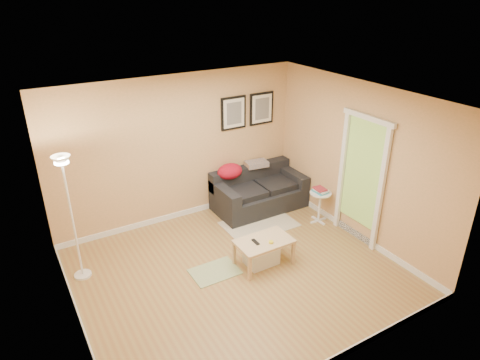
{
  "coord_description": "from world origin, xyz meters",
  "views": [
    {
      "loc": [
        -2.61,
        -4.49,
        3.94
      ],
      "look_at": [
        0.55,
        0.85,
        1.05
      ],
      "focal_mm": 31.96,
      "sensor_mm": 36.0,
      "label": 1
    }
  ],
  "objects_px": {
    "sofa": "(260,190)",
    "side_table": "(319,207)",
    "coffee_table": "(264,252)",
    "storage_bin": "(261,255)",
    "floor_lamp": "(73,223)",
    "book_stack": "(320,190)"
  },
  "relations": [
    {
      "from": "sofa",
      "to": "storage_bin",
      "type": "distance_m",
      "value": 1.8
    },
    {
      "from": "coffee_table",
      "to": "storage_bin",
      "type": "bearing_deg",
      "value": 134.62
    },
    {
      "from": "sofa",
      "to": "storage_bin",
      "type": "bearing_deg",
      "value": -121.95
    },
    {
      "from": "coffee_table",
      "to": "storage_bin",
      "type": "relative_size",
      "value": 1.72
    },
    {
      "from": "sofa",
      "to": "storage_bin",
      "type": "height_order",
      "value": "sofa"
    },
    {
      "from": "storage_bin",
      "to": "book_stack",
      "type": "xyz_separation_m",
      "value": [
        1.59,
        0.55,
        0.47
      ]
    },
    {
      "from": "coffee_table",
      "to": "side_table",
      "type": "distance_m",
      "value": 1.67
    },
    {
      "from": "sofa",
      "to": "side_table",
      "type": "height_order",
      "value": "sofa"
    },
    {
      "from": "floor_lamp",
      "to": "sofa",
      "type": "bearing_deg",
      "value": 7.36
    },
    {
      "from": "coffee_table",
      "to": "book_stack",
      "type": "xyz_separation_m",
      "value": [
        1.57,
        0.58,
        0.41
      ]
    },
    {
      "from": "storage_bin",
      "to": "side_table",
      "type": "height_order",
      "value": "side_table"
    },
    {
      "from": "sofa",
      "to": "book_stack",
      "type": "distance_m",
      "value": 1.18
    },
    {
      "from": "coffee_table",
      "to": "storage_bin",
      "type": "height_order",
      "value": "coffee_table"
    },
    {
      "from": "storage_bin",
      "to": "sofa",
      "type": "bearing_deg",
      "value": 58.05
    },
    {
      "from": "sofa",
      "to": "side_table",
      "type": "distance_m",
      "value": 1.17
    },
    {
      "from": "book_stack",
      "to": "floor_lamp",
      "type": "relative_size",
      "value": 0.13
    },
    {
      "from": "book_stack",
      "to": "storage_bin",
      "type": "bearing_deg",
      "value": -142.12
    },
    {
      "from": "storage_bin",
      "to": "side_table",
      "type": "bearing_deg",
      "value": 18.73
    },
    {
      "from": "sofa",
      "to": "side_table",
      "type": "relative_size",
      "value": 2.93
    },
    {
      "from": "sofa",
      "to": "side_table",
      "type": "bearing_deg",
      "value": -56.85
    },
    {
      "from": "side_table",
      "to": "floor_lamp",
      "type": "distance_m",
      "value": 4.1
    },
    {
      "from": "coffee_table",
      "to": "storage_bin",
      "type": "distance_m",
      "value": 0.07
    }
  ]
}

